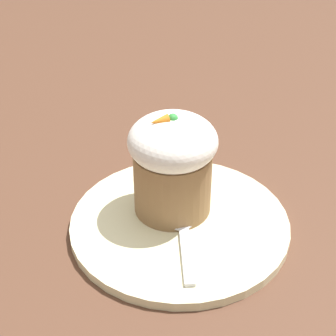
% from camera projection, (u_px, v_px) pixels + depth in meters
% --- Properties ---
extents(ground_plane, '(4.00, 4.00, 0.00)m').
position_uv_depth(ground_plane, '(180.00, 228.00, 0.57)').
color(ground_plane, '#513323').
extents(dessert_plate, '(0.22, 0.22, 0.01)m').
position_uv_depth(dessert_plate, '(180.00, 224.00, 0.57)').
color(dessert_plate, beige).
rests_on(dessert_plate, ground_plane).
extents(carrot_cake, '(0.09, 0.09, 0.11)m').
position_uv_depth(carrot_cake, '(168.00, 163.00, 0.55)').
color(carrot_cake, olive).
rests_on(carrot_cake, dessert_plate).
extents(spoon, '(0.05, 0.11, 0.01)m').
position_uv_depth(spoon, '(184.00, 229.00, 0.55)').
color(spoon, silver).
rests_on(spoon, dessert_plate).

